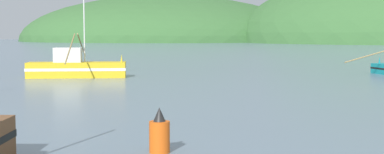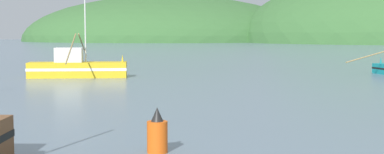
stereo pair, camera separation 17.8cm
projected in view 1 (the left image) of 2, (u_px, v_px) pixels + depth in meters
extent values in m
ellipsoid|color=#386633|center=(166.00, 41.00, 253.07)|extent=(130.22, 104.18, 40.59)
cone|color=#147F84|center=(379.00, 60.00, 57.42)|extent=(0.23, 0.23, 0.70)
cylinder|color=#997F4C|center=(367.00, 56.00, 53.95)|extent=(4.56, 0.90, 1.27)
cube|color=gold|center=(77.00, 70.00, 51.97)|extent=(9.14, 2.53, 1.43)
cube|color=white|center=(77.00, 69.00, 51.97)|extent=(9.23, 2.55, 0.26)
cone|color=gold|center=(122.00, 58.00, 52.26)|extent=(0.21, 0.21, 0.70)
cube|color=silver|center=(68.00, 55.00, 51.79)|extent=(2.56, 1.76, 1.35)
cylinder|color=silver|center=(84.00, 30.00, 51.74)|extent=(0.12, 0.12, 5.96)
cylinder|color=#997F4C|center=(81.00, 45.00, 56.22)|extent=(0.39, 6.80, 2.44)
cylinder|color=#997F4C|center=(70.00, 48.00, 47.36)|extent=(0.39, 6.80, 2.44)
cylinder|color=#E55914|center=(159.00, 137.00, 19.76)|extent=(0.74, 0.74, 1.12)
cone|color=black|center=(159.00, 114.00, 19.69)|extent=(0.44, 0.44, 0.50)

